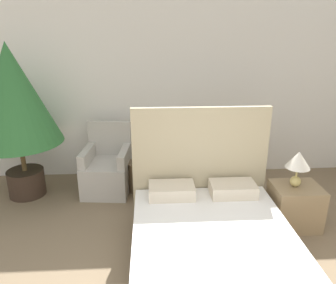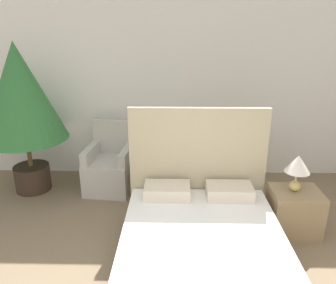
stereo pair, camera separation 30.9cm
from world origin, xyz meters
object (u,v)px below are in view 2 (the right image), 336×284
Objects in this scene: armchair_near_window_left at (110,169)px; potted_palm at (21,97)px; bed at (202,248)px; nightstand at (294,211)px; armchair_near_window_right at (178,170)px; table_lamp at (298,166)px; side_table at (144,175)px.

potted_palm is at bearing -171.57° from armchair_near_window_left.
bed is 2.05m from armchair_near_window_left.
bed reaches higher than nightstand.
armchair_near_window_right is 1.63m from nightstand.
table_lamp is (-0.03, 0.01, 0.54)m from nightstand.
bed is at bearing -85.37° from armchair_near_window_right.
bed is at bearing -147.85° from nightstand.
potted_palm is 3.49m from table_lamp.
armchair_near_window_right is at bearing 0.46° from side_table.
armchair_near_window_right reaches higher than side_table.
armchair_near_window_left is 0.96m from armchair_near_window_right.
armchair_near_window_right is 2.31m from potted_palm.
side_table is (0.48, -0.00, -0.08)m from armchair_near_window_left.
nightstand is (3.35, -0.95, -1.09)m from potted_palm.
armchair_near_window_left is at bearing 155.97° from nightstand.
armchair_near_window_right is 2.26× the size of table_lamp.
table_lamp is 2.08m from side_table.
table_lamp is at bearing 33.18° from bed.
table_lamp is at bearing -18.35° from armchair_near_window_left.
armchair_near_window_left and armchair_near_window_right have the same top height.
table_lamp is at bearing -29.66° from side_table.
armchair_near_window_left is 0.49m from side_table.
bed is 1.27m from nightstand.
armchair_near_window_right is at bearing 5.78° from armchair_near_window_left.
potted_palm is 4.80× the size of side_table.
table_lamp is at bearing -40.89° from armchair_near_window_right.
nightstand reaches higher than side_table.
potted_palm is (-2.06, -0.05, 1.05)m from armchair_near_window_right.
nightstand is 1.28× the size of table_lamp.
potted_palm reaches higher than table_lamp.
bed is 1.02× the size of potted_palm.
bed is 1.36m from table_lamp.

